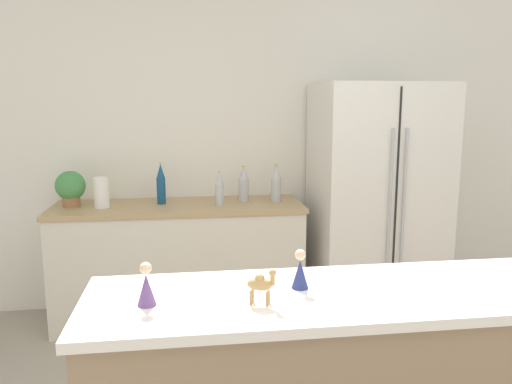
{
  "coord_description": "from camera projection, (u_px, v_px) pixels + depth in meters",
  "views": [
    {
      "loc": [
        -0.47,
        -1.3,
        1.62
      ],
      "look_at": [
        -0.1,
        1.36,
        1.15
      ],
      "focal_mm": 35.0,
      "sensor_mm": 36.0,
      "label": 1
    }
  ],
  "objects": [
    {
      "name": "back_bottle_2",
      "position": [
        244.0,
        184.0,
        3.82
      ],
      "size": [
        0.08,
        0.08,
        0.27
      ],
      "color": "#B2B7BC",
      "rests_on": "back_counter"
    },
    {
      "name": "wise_man_figurine_crimson",
      "position": [
        300.0,
        272.0,
        1.77
      ],
      "size": [
        0.06,
        0.06,
        0.14
      ],
      "color": "navy",
      "rests_on": "bar_counter"
    },
    {
      "name": "back_bottle_1",
      "position": [
        161.0,
        184.0,
        3.71
      ],
      "size": [
        0.07,
        0.07,
        0.31
      ],
      "color": "navy",
      "rests_on": "back_counter"
    },
    {
      "name": "wise_man_figurine_blue",
      "position": [
        146.0,
        287.0,
        1.62
      ],
      "size": [
        0.06,
        0.06,
        0.15
      ],
      "color": "#6B4784",
      "rests_on": "bar_counter"
    },
    {
      "name": "paper_towel_roll",
      "position": [
        102.0,
        193.0,
        3.58
      ],
      "size": [
        0.11,
        0.11,
        0.22
      ],
      "color": "white",
      "rests_on": "back_counter"
    },
    {
      "name": "back_bottle_0",
      "position": [
        219.0,
        189.0,
        3.65
      ],
      "size": [
        0.06,
        0.06,
        0.25
      ],
      "color": "#B2B7BC",
      "rests_on": "back_counter"
    },
    {
      "name": "back_counter",
      "position": [
        180.0,
        261.0,
        3.8
      ],
      "size": [
        1.85,
        0.63,
        0.89
      ],
      "color": "silver",
      "rests_on": "ground_plane"
    },
    {
      "name": "back_bottle_3",
      "position": [
        276.0,
        184.0,
        3.8
      ],
      "size": [
        0.08,
        0.08,
        0.29
      ],
      "color": "#B2B7BC",
      "rests_on": "back_counter"
    },
    {
      "name": "refrigerator",
      "position": [
        376.0,
        201.0,
        3.84
      ],
      "size": [
        0.93,
        0.77,
        1.78
      ],
      "color": "silver",
      "rests_on": "ground_plane"
    },
    {
      "name": "wall_back",
      "position": [
        245.0,
        148.0,
        4.05
      ],
      "size": [
        8.0,
        0.06,
        2.55
      ],
      "color": "white",
      "rests_on": "ground_plane"
    },
    {
      "name": "camel_figurine",
      "position": [
        261.0,
        283.0,
        1.63
      ],
      "size": [
        0.1,
        0.07,
        0.12
      ],
      "color": "tan",
      "rests_on": "bar_counter"
    },
    {
      "name": "potted_plant",
      "position": [
        70.0,
        187.0,
        3.62
      ],
      "size": [
        0.21,
        0.21,
        0.26
      ],
      "color": "#9E6B47",
      "rests_on": "back_counter"
    }
  ]
}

